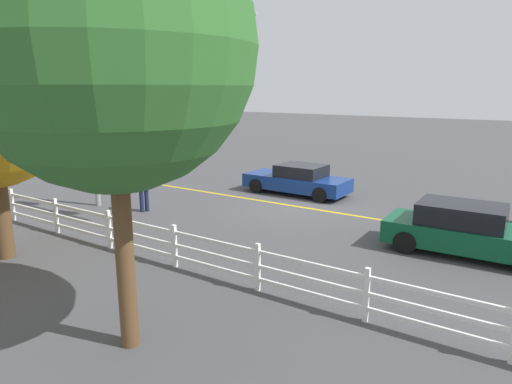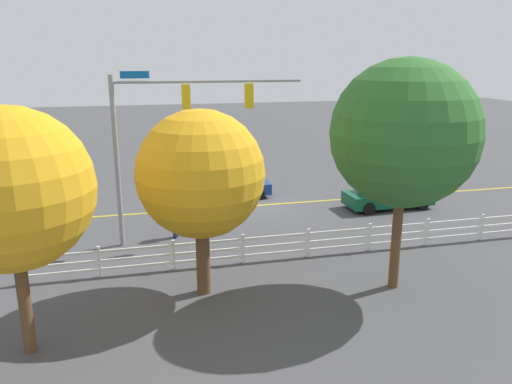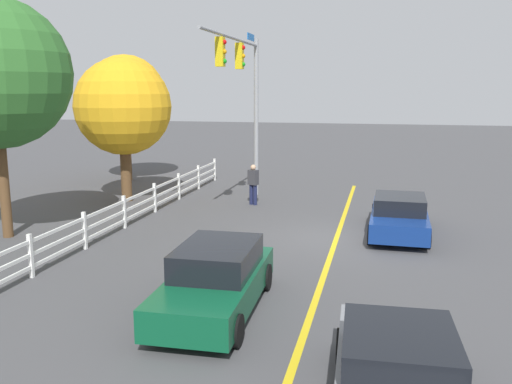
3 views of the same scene
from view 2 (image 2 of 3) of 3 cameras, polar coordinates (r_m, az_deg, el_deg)
The scene contains 11 objects.
ground_plane at distance 26.43m, azimuth -0.21°, elevation -1.55°, with size 120.00×120.00×0.00m, color #444447.
lane_center_stripe at distance 27.61m, azimuth 7.89°, elevation -0.96°, with size 28.00×0.16×0.01m, color gold.
signal_assembly at distance 20.57m, azimuth -9.83°, elevation 7.62°, with size 7.72×0.38×7.04m.
car_0 at distance 27.91m, azimuth -3.16°, elevation 0.68°, with size 4.69×1.94×1.33m.
car_1 at distance 26.70m, azimuth 14.66°, elevation -0.31°, with size 4.50×1.96×1.45m.
car_2 at distance 31.38m, azimuth 16.43°, elevation 1.76°, with size 4.03×2.02×1.38m.
pedestrian at distance 21.84m, azimuth -9.20°, elevation -2.82°, with size 0.39×0.47×1.69m.
white_rail_fence at distance 20.70m, azimuth 12.78°, elevation -4.96°, with size 26.10×0.10×1.15m.
tree_0 at distance 16.53m, azimuth 16.49°, elevation 6.35°, with size 4.71×4.71×7.60m.
tree_2 at distance 15.76m, azimuth -6.32°, elevation 1.98°, with size 4.06×4.06×6.07m.
tree_3 at distance 13.60m, azimuth -26.17°, elevation 0.21°, with size 4.11×4.11×6.50m.
Camera 2 is at (5.97, 24.61, 7.56)m, focal length 35.23 mm.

